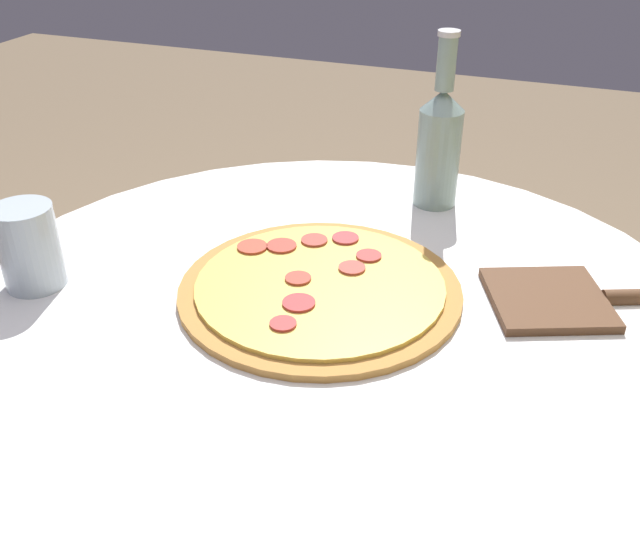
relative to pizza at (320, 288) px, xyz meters
The scene contains 5 objects.
table 0.20m from the pizza, 37.67° to the left, with size 0.99×0.99×0.78m.
pizza is the anchor object (origin of this frame).
beer_bottle 0.35m from the pizza, 166.54° to the left, with size 0.07×0.07×0.27m.
pizza_paddle 0.32m from the pizza, 106.40° to the left, with size 0.19×0.28×0.02m.
drinking_glass 0.38m from the pizza, 72.61° to the right, with size 0.08×0.08×0.11m.
Camera 1 is at (0.71, 0.26, 1.28)m, focal length 40.00 mm.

